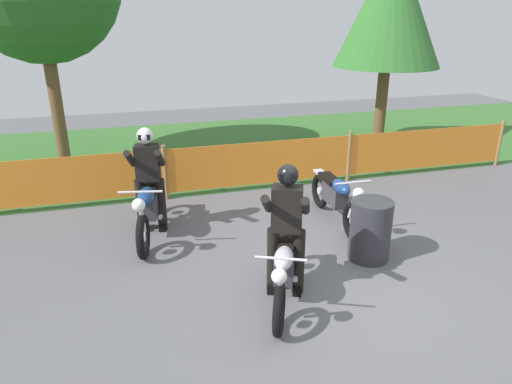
{
  "coord_description": "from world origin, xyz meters",
  "views": [
    {
      "loc": [
        -2.49,
        -4.72,
        3.35
      ],
      "look_at": [
        -0.78,
        1.27,
        0.9
      ],
      "focal_mm": 32.77,
      "sensor_mm": 36.0,
      "label": 1
    }
  ],
  "objects_px": {
    "motorcycle_lead": "(284,269)",
    "rider_lead": "(287,223)",
    "rider_third": "(149,176)",
    "spare_drum": "(370,230)",
    "motorcycle_third": "(149,207)",
    "motorcycle_trailing": "(336,197)"
  },
  "relations": [
    {
      "from": "rider_third",
      "to": "spare_drum",
      "type": "relative_size",
      "value": 1.92
    },
    {
      "from": "motorcycle_trailing",
      "to": "spare_drum",
      "type": "distance_m",
      "value": 1.23
    },
    {
      "from": "motorcycle_third",
      "to": "spare_drum",
      "type": "relative_size",
      "value": 2.36
    },
    {
      "from": "motorcycle_lead",
      "to": "rider_lead",
      "type": "height_order",
      "value": "rider_lead"
    },
    {
      "from": "motorcycle_trailing",
      "to": "motorcycle_third",
      "type": "bearing_deg",
      "value": -95.35
    },
    {
      "from": "motorcycle_trailing",
      "to": "rider_lead",
      "type": "distance_m",
      "value": 2.3
    },
    {
      "from": "motorcycle_lead",
      "to": "motorcycle_trailing",
      "type": "distance_m",
      "value": 2.45
    },
    {
      "from": "motorcycle_trailing",
      "to": "rider_lead",
      "type": "bearing_deg",
      "value": -39.6
    },
    {
      "from": "motorcycle_third",
      "to": "rider_lead",
      "type": "relative_size",
      "value": 1.23
    },
    {
      "from": "motorcycle_lead",
      "to": "rider_third",
      "type": "distance_m",
      "value": 2.86
    },
    {
      "from": "rider_lead",
      "to": "motorcycle_third",
      "type": "bearing_deg",
      "value": -119.46
    },
    {
      "from": "motorcycle_lead",
      "to": "rider_lead",
      "type": "xyz_separation_m",
      "value": [
        0.08,
        0.19,
        0.52
      ]
    },
    {
      "from": "motorcycle_third",
      "to": "rider_third",
      "type": "distance_m",
      "value": 0.48
    },
    {
      "from": "rider_third",
      "to": "rider_lead",
      "type": "bearing_deg",
      "value": 45.03
    },
    {
      "from": "motorcycle_lead",
      "to": "rider_third",
      "type": "bearing_deg",
      "value": -126.18
    },
    {
      "from": "motorcycle_third",
      "to": "motorcycle_lead",
      "type": "bearing_deg",
      "value": 44.37
    },
    {
      "from": "motorcycle_lead",
      "to": "motorcycle_trailing",
      "type": "bearing_deg",
      "value": 164.45
    },
    {
      "from": "motorcycle_lead",
      "to": "rider_lead",
      "type": "bearing_deg",
      "value": -179.49
    },
    {
      "from": "rider_lead",
      "to": "motorcycle_lead",
      "type": "bearing_deg",
      "value": 0.51
    },
    {
      "from": "motorcycle_third",
      "to": "rider_third",
      "type": "height_order",
      "value": "rider_third"
    },
    {
      "from": "motorcycle_trailing",
      "to": "rider_lead",
      "type": "relative_size",
      "value": 1.17
    },
    {
      "from": "motorcycle_lead",
      "to": "rider_lead",
      "type": "relative_size",
      "value": 1.05
    }
  ]
}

